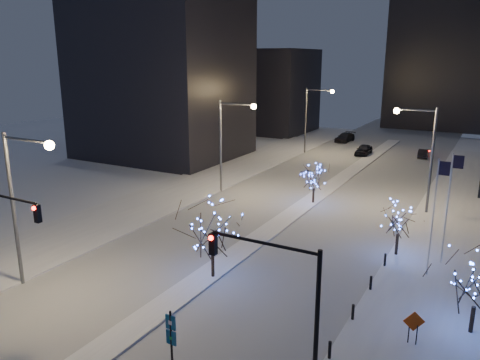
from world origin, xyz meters
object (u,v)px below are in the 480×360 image
Objects in this scene: traffic_signal_east at (283,292)px; construction_sign at (414,324)px; traffic_signal_west at (0,229)px; car_far at (345,137)px; street_lamp_w_far at (313,111)px; car_mid at (423,153)px; holiday_tree_median_far at (314,177)px; wayfinding_sign at (171,334)px; street_lamp_east at (423,146)px; holiday_tree_median_near at (212,228)px; holiday_tree_plaza_far at (399,220)px; car_near at (364,150)px; holiday_tree_plaza_near at (477,283)px; street_lamp_w_near at (22,190)px; street_lamp_w_mid at (229,134)px.

traffic_signal_east reaches higher than construction_sign.
traffic_signal_west is 64.96m from car_far.
street_lamp_w_far reaches higher than car_far.
car_mid is 30.26m from holiday_tree_median_far.
wayfinding_sign is at bearing -1.35° from traffic_signal_west.
street_lamp_w_far is at bearing 109.32° from traffic_signal_east.
holiday_tree_median_near is (-9.58, -21.27, -2.91)m from street_lamp_east.
street_lamp_w_far is 38.97m from holiday_tree_plaza_far.
holiday_tree_median_near is at bearing -87.95° from car_near.
holiday_tree_median_far is (2.00, -27.01, 1.99)m from car_near.
car_near is 27.15m from holiday_tree_median_far.
traffic_signal_west is 23.37m from construction_sign.
street_lamp_w_far reaches higher than holiday_tree_plaza_near.
holiday_tree_median_near is (7.98, -56.10, 2.78)m from car_far.
holiday_tree_median_far is (-8.44, 26.70, -1.97)m from traffic_signal_east.
car_mid is at bearing 18.49° from street_lamp_w_far.
holiday_tree_median_far is at bearing -86.21° from car_near.
holiday_tree_plaza_near reaches higher than car_far.
street_lamp_w_far is at bearing 120.67° from holiday_tree_plaza_near.
street_lamp_w_near is 5.48× the size of construction_sign.
traffic_signal_west is 1.00× the size of traffic_signal_east.
traffic_signal_east is (-1.14, -29.00, -1.69)m from street_lamp_east.
traffic_signal_east is 5.90m from wayfinding_sign.
street_lamp_w_far is 17.52m from car_mid.
street_lamp_w_near is 2.48× the size of holiday_tree_plaza_far.
street_lamp_w_far is at bearing 102.30° from holiday_tree_median_near.
street_lamp_w_near is 1.90× the size of car_far.
traffic_signal_east is 28.07m from holiday_tree_median_far.
holiday_tree_median_far reaches higher than holiday_tree_plaza_far.
traffic_signal_east is 8.48m from construction_sign.
holiday_tree_median_near is at bearing 137.51° from traffic_signal_east.
street_lamp_w_mid is 30.52m from holiday_tree_plaza_near.
traffic_signal_west is at bearing -89.45° from street_lamp_w_far.
street_lamp_w_mid is 34.55m from car_mid.
traffic_signal_east is (17.88, -51.00, -1.74)m from street_lamp_w_far.
traffic_signal_west is at bearing -85.01° from car_far.
street_lamp_w_near is at bearing 172.43° from wayfinding_sign.
holiday_tree_median_near is at bearing 113.42° from wayfinding_sign.
car_mid is 48.36m from holiday_tree_plaza_near.
traffic_signal_east is 1.82× the size of car_mid.
holiday_tree_plaza_far reaches higher than car_far.
street_lamp_w_far is 1.69× the size of holiday_tree_median_near.
car_near is 1.11× the size of holiday_tree_median_far.
wayfinding_sign is (12.88, -27.30, -4.59)m from street_lamp_w_mid.
street_lamp_w_near is 63.10m from car_far.
construction_sign is (13.01, -1.51, -2.30)m from holiday_tree_median_near.
street_lamp_east is (19.02, -22.00, -0.05)m from street_lamp_w_far.
car_near reaches higher than car_mid.
street_lamp_east is 2.13× the size of car_near.
car_mid is at bearing -22.29° from car_far.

